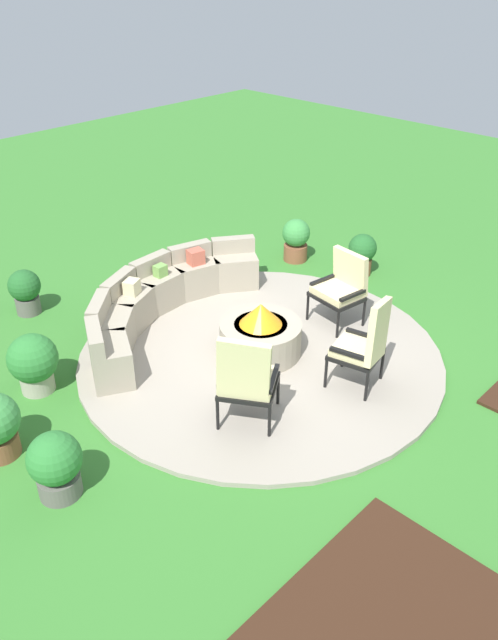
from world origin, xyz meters
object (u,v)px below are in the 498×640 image
potted_plant_2 (362,252)px  fire_pit (261,334)px  lounge_chair_front_right (365,344)px  lounge_chair_back_left (342,286)px  potted_plant_1 (296,238)px  potted_plant_3 (56,464)px  lounge_chair_front_left (247,379)px  curved_stone_bench (160,300)px  potted_plant_4 (25,290)px  potted_plant_5 (33,362)px

potted_plant_2 → fire_pit: bearing=-170.9°
lounge_chair_front_right → lounge_chair_back_left: 1.47m
potted_plant_1 → potted_plant_3: size_ratio=1.01×
potted_plant_2 → lounge_chair_front_left: bearing=-162.0°
fire_pit → potted_plant_2: size_ratio=1.54×
fire_pit → curved_stone_bench: size_ratio=0.30×
curved_stone_bench → lounge_chair_back_left: bearing=-46.8°
lounge_chair_front_right → potted_plant_4: 4.77m
fire_pit → lounge_chair_back_left: (1.31, -0.24, 0.27)m
potted_plant_5 → lounge_chair_front_right: bearing=-45.9°
lounge_chair_front_left → potted_plant_4: bearing=153.2°
potted_plant_4 → potted_plant_1: bearing=-22.0°
curved_stone_bench → potted_plant_2: 3.33m
lounge_chair_back_left → potted_plant_5: (-3.63, 1.64, -0.21)m
lounge_chair_back_left → potted_plant_4: (-2.78, 3.35, -0.24)m
curved_stone_bench → lounge_chair_front_left: bearing=-107.3°
potted_plant_4 → potted_plant_5: potted_plant_5 is taller
potted_plant_4 → potted_plant_5: (-0.84, -1.71, 0.03)m
lounge_chair_front_right → lounge_chair_back_left: bearing=33.6°
potted_plant_3 → potted_plant_1: bearing=17.6°
lounge_chair_front_left → potted_plant_3: (-1.92, 0.60, -0.26)m
fire_pit → lounge_chair_back_left: size_ratio=1.02×
curved_stone_bench → potted_plant_3: curved_stone_bench is taller
lounge_chair_front_right → potted_plant_4: bearing=98.7°
fire_pit → lounge_chair_front_left: (-1.08, -0.81, 0.31)m
fire_pit → potted_plant_5: fire_pit is taller
fire_pit → potted_plant_1: bearing=31.6°
lounge_chair_front_left → potted_plant_5: (-1.23, 2.21, -0.24)m
lounge_chair_front_right → potted_plant_2: 3.05m
fire_pit → potted_plant_2: 2.83m
fire_pit → potted_plant_1: 2.90m
potted_plant_2 → potted_plant_3: 5.84m
fire_pit → lounge_chair_front_right: (0.31, -1.31, 0.31)m
fire_pit → lounge_chair_front_left: 1.39m
lounge_chair_front_right → potted_plant_3: 3.50m
curved_stone_bench → lounge_chair_front_left: (-0.73, -2.34, 0.27)m
curved_stone_bench → potted_plant_3: size_ratio=4.90×
curved_stone_bench → potted_plant_1: (2.82, -0.01, 0.02)m
curved_stone_bench → potted_plant_4: bearing=125.1°
curved_stone_bench → potted_plant_3: (-2.65, -1.75, 0.01)m
curved_stone_bench → potted_plant_1: 2.82m
lounge_chair_front_left → potted_plant_4: (-0.38, 3.92, -0.27)m
curved_stone_bench → lounge_chair_front_right: bearing=-76.8°
lounge_chair_front_right → lounge_chair_front_left: bearing=147.1°
lounge_chair_front_left → potted_plant_1: lounge_chair_front_left is taller
potted_plant_3 → potted_plant_4: potted_plant_3 is taller
potted_plant_1 → potted_plant_5: 4.78m
potted_plant_3 → fire_pit: bearing=4.1°
fire_pit → potted_plant_5: size_ratio=1.40×
potted_plant_3 → potted_plant_5: size_ratio=0.96×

